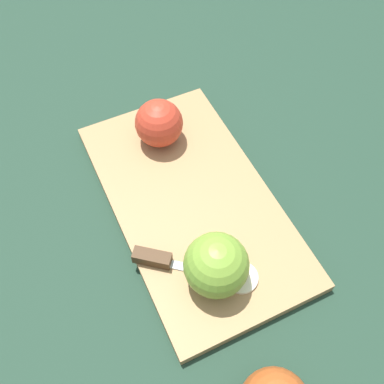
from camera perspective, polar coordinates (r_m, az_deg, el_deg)
name	(u,v)px	position (r m, az deg, el deg)	size (l,w,h in m)	color
ground_plane	(192,205)	(0.72, 0.00, -1.68)	(4.00, 4.00, 0.00)	#1E3828
cutting_board	(192,202)	(0.72, 0.00, -1.29)	(0.47, 0.32, 0.02)	#A37A4C
apple_half_left	(159,123)	(0.75, -4.21, 8.72)	(0.08, 0.08, 0.08)	red
apple_half_right	(217,265)	(0.61, 3.16, -9.22)	(0.09, 0.09, 0.09)	olive
knife	(160,260)	(0.65, -4.07, -8.59)	(0.08, 0.15, 0.02)	silver
apple_slice	(241,277)	(0.65, 6.26, -10.74)	(0.05, 0.05, 0.01)	beige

